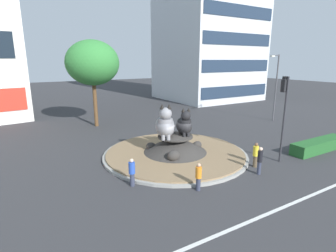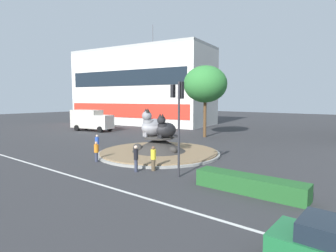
% 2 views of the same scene
% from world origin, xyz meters
% --- Properties ---
extents(ground_plane, '(160.00, 160.00, 0.00)m').
position_xyz_m(ground_plane, '(0.00, 0.00, 0.00)').
color(ground_plane, '#333335').
extents(lane_centreline, '(112.00, 0.20, 0.01)m').
position_xyz_m(lane_centreline, '(0.00, -8.93, 0.00)').
color(lane_centreline, silver).
rests_on(lane_centreline, ground).
extents(roundabout_island, '(10.80, 10.80, 1.53)m').
position_xyz_m(roundabout_island, '(-0.01, -0.01, 0.51)').
color(roundabout_island, gray).
rests_on(roundabout_island, ground).
extents(cat_statue_grey, '(2.46, 2.59, 2.54)m').
position_xyz_m(cat_statue_grey, '(-0.85, 0.03, 2.46)').
color(cat_statue_grey, gray).
rests_on(cat_statue_grey, roundabout_island).
extents(cat_statue_black, '(1.89, 2.15, 2.11)m').
position_xyz_m(cat_statue_black, '(0.78, -0.05, 2.31)').
color(cat_statue_black, black).
rests_on(cat_statue_black, roundabout_island).
extents(traffic_light_mast, '(0.71, 0.55, 5.97)m').
position_xyz_m(traffic_light_mast, '(5.65, -4.78, 4.33)').
color(traffic_light_mast, '#2D2D33').
rests_on(traffic_light_mast, ground).
extents(office_tower, '(15.51, 15.28, 32.74)m').
position_xyz_m(office_tower, '(21.40, 23.28, 16.37)').
color(office_tower, silver).
rests_on(office_tower, ground).
extents(clipped_hedge_strip, '(5.84, 1.20, 0.90)m').
position_xyz_m(clipped_hedge_strip, '(10.39, -4.95, 0.45)').
color(clipped_hedge_strip, '#235B28').
rests_on(clipped_hedge_strip, ground).
extents(broadleaf_tree_behind_island, '(5.48, 5.48, 9.07)m').
position_xyz_m(broadleaf_tree_behind_island, '(-2.58, 12.15, 6.72)').
color(broadleaf_tree_behind_island, brown).
rests_on(broadleaf_tree_behind_island, ground).
extents(streetlight_arm, '(1.85, 0.55, 7.64)m').
position_xyz_m(streetlight_arm, '(16.11, 4.06, 4.37)').
color(streetlight_arm, '#4C4C51').
rests_on(streetlight_arm, ground).
extents(pedestrian_yellow_shirt, '(0.37, 0.37, 1.70)m').
position_xyz_m(pedestrian_yellow_shirt, '(3.44, -4.66, 0.90)').
color(pedestrian_yellow_shirt, brown).
rests_on(pedestrian_yellow_shirt, ground).
extents(pedestrian_orange_shirt, '(0.34, 0.34, 1.59)m').
position_xyz_m(pedestrian_orange_shirt, '(-1.85, -5.39, 0.84)').
color(pedestrian_orange_shirt, '#33384C').
rests_on(pedestrian_orange_shirt, ground).
extents(pedestrian_black_shirt, '(0.31, 0.31, 1.80)m').
position_xyz_m(pedestrian_black_shirt, '(2.72, -5.62, 0.98)').
color(pedestrian_black_shirt, '#33384C').
rests_on(pedestrian_black_shirt, ground).
extents(pedestrian_blue_shirt, '(0.36, 0.36, 1.66)m').
position_xyz_m(pedestrian_blue_shirt, '(-4.79, -3.05, 0.87)').
color(pedestrian_blue_shirt, '#33384C').
rests_on(pedestrian_blue_shirt, ground).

